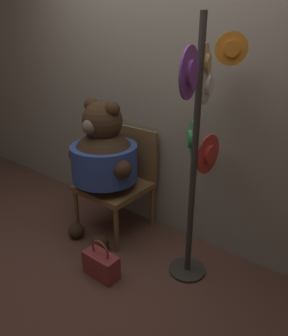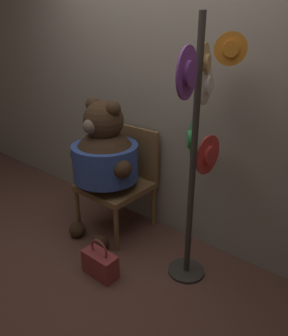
{
  "view_description": "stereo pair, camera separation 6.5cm",
  "coord_description": "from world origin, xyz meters",
  "px_view_note": "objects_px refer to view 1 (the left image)",
  "views": [
    {
      "loc": [
        1.56,
        -1.65,
        1.75
      ],
      "look_at": [
        0.14,
        0.15,
        0.76
      ],
      "focal_mm": 35.0,
      "sensor_mm": 36.0,
      "label": 1
    },
    {
      "loc": [
        1.61,
        -1.61,
        1.75
      ],
      "look_at": [
        0.14,
        0.15,
        0.76
      ],
      "focal_mm": 35.0,
      "sensor_mm": 36.0,
      "label": 2
    }
  ],
  "objects_px": {
    "chair": "(121,177)",
    "teddy_bear": "(104,158)",
    "hat_display_rack": "(199,136)",
    "handbag_on_ground": "(101,264)"
  },
  "relations": [
    {
      "from": "hat_display_rack",
      "to": "handbag_on_ground",
      "type": "distance_m",
      "value": 1.2
    },
    {
      "from": "hat_display_rack",
      "to": "teddy_bear",
      "type": "bearing_deg",
      "value": -176.99
    },
    {
      "from": "handbag_on_ground",
      "to": "chair",
      "type": "bearing_deg",
      "value": 119.43
    },
    {
      "from": "teddy_bear",
      "to": "hat_display_rack",
      "type": "xyz_separation_m",
      "value": [
        0.86,
        0.05,
        0.35
      ]
    },
    {
      "from": "chair",
      "to": "handbag_on_ground",
      "type": "distance_m",
      "value": 0.82
    },
    {
      "from": "chair",
      "to": "teddy_bear",
      "type": "relative_size",
      "value": 0.76
    },
    {
      "from": "chair",
      "to": "hat_display_rack",
      "type": "xyz_separation_m",
      "value": [
        0.84,
        -0.13,
        0.58
      ]
    },
    {
      "from": "teddy_bear",
      "to": "handbag_on_ground",
      "type": "height_order",
      "value": "teddy_bear"
    },
    {
      "from": "hat_display_rack",
      "to": "handbag_on_ground",
      "type": "relative_size",
      "value": 5.84
    },
    {
      "from": "chair",
      "to": "handbag_on_ground",
      "type": "height_order",
      "value": "chair"
    }
  ]
}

